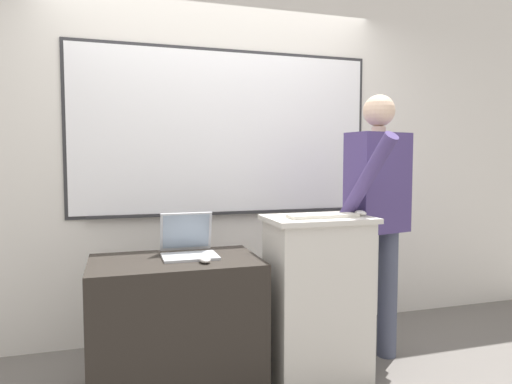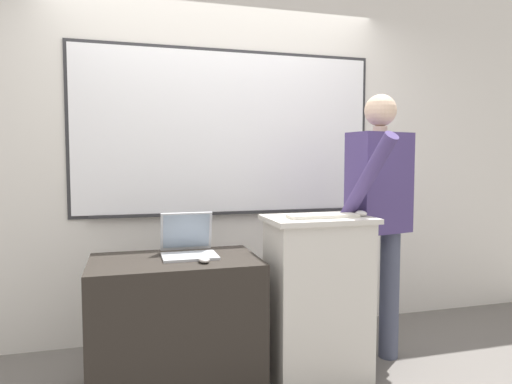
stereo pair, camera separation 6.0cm
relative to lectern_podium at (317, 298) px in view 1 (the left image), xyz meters
name	(u,v)px [view 1 (the left image)]	position (x,y,z in m)	size (l,w,h in m)	color
back_wall	(216,143)	(-0.42, 0.95, 0.97)	(6.40, 0.17, 2.93)	silver
lectern_podium	(317,298)	(0.00, 0.00, 0.00)	(0.63, 0.43, 1.00)	beige
side_desk	(176,325)	(-0.85, 0.10, -0.12)	(0.96, 0.60, 0.78)	#28231E
person_presenter	(378,209)	(0.48, 0.12, 0.52)	(0.57, 0.62, 1.77)	#474C60
laptop	(188,244)	(-0.76, 0.18, 0.34)	(0.32, 0.30, 0.25)	#B7BABF
wireless_keyboard	(323,216)	(0.00, -0.05, 0.51)	(0.42, 0.12, 0.02)	beige
computer_mouse_by_laptop	(205,260)	(-0.70, -0.05, 0.29)	(0.06, 0.10, 0.03)	silver
computer_mouse_by_keyboard	(361,213)	(0.26, -0.04, 0.52)	(0.06, 0.10, 0.03)	silver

